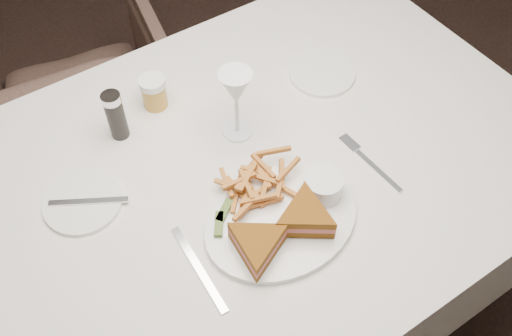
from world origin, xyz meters
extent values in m
plane|color=black|center=(0.00, 0.00, 0.00)|extent=(5.00, 5.00, 0.00)
cube|color=silver|center=(-0.23, -0.19, 0.38)|extent=(1.42, 0.96, 0.75)
imported|color=#4B362E|center=(-0.33, 0.71, 0.32)|extent=(0.72, 0.69, 0.63)
ellipsoid|color=white|center=(-0.25, -0.35, 0.76)|extent=(0.33, 0.26, 0.01)
cube|color=silver|center=(-0.44, -0.34, 0.75)|extent=(0.03, 0.21, 0.00)
cylinder|color=white|center=(-0.55, -0.08, 0.76)|extent=(0.16, 0.16, 0.01)
cylinder|color=white|center=(0.08, -0.06, 0.76)|extent=(0.16, 0.16, 0.01)
cylinder|color=black|center=(-0.40, 0.04, 0.81)|extent=(0.04, 0.04, 0.12)
cylinder|color=#B8852C|center=(-0.30, 0.08, 0.79)|extent=(0.06, 0.06, 0.08)
cube|color=#415B20|center=(-0.33, -0.27, 0.77)|extent=(0.05, 0.04, 0.01)
cube|color=#415B20|center=(-0.36, -0.29, 0.77)|extent=(0.05, 0.05, 0.01)
cylinder|color=white|center=(-0.14, -0.35, 0.79)|extent=(0.08, 0.08, 0.05)
camera|label=1|loc=(-0.63, -0.81, 1.72)|focal=40.00mm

